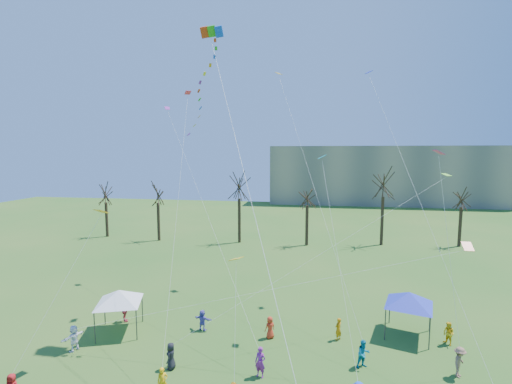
% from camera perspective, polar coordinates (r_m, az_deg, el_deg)
% --- Properties ---
extents(distant_building, '(60.00, 14.00, 15.00)m').
position_cam_1_polar(distant_building, '(99.67, 20.15, 2.58)').
color(distant_building, gray).
rests_on(distant_building, ground).
extents(bare_tree_row, '(67.68, 8.40, 11.00)m').
position_cam_1_polar(bare_tree_row, '(51.94, 8.54, -0.88)').
color(bare_tree_row, black).
rests_on(bare_tree_row, ground).
extents(big_box_kite, '(4.98, 8.47, 25.90)m').
position_cam_1_polar(big_box_kite, '(26.25, -7.89, 16.01)').
color(big_box_kite, red).
rests_on(big_box_kite, ground).
extents(canopy_tent_white, '(4.10, 4.10, 3.24)m').
position_cam_1_polar(canopy_tent_white, '(29.21, -21.08, -15.33)').
color(canopy_tent_white, '#3F3F44').
rests_on(canopy_tent_white, ground).
extents(canopy_tent_blue, '(4.18, 4.18, 3.29)m').
position_cam_1_polar(canopy_tent_blue, '(29.13, 23.31, -15.41)').
color(canopy_tent_blue, '#3F3F44').
rests_on(canopy_tent_blue, ground).
extents(festival_crowd, '(26.22, 10.65, 1.84)m').
position_cam_1_polar(festival_crowd, '(24.30, 1.76, -24.52)').
color(festival_crowd, '#B01619').
rests_on(festival_crowd, ground).
extents(small_kites_aloft, '(26.68, 19.93, 32.41)m').
position_cam_1_polar(small_kites_aloft, '(26.81, 5.34, 4.22)').
color(small_kites_aloft, orange).
rests_on(small_kites_aloft, ground).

